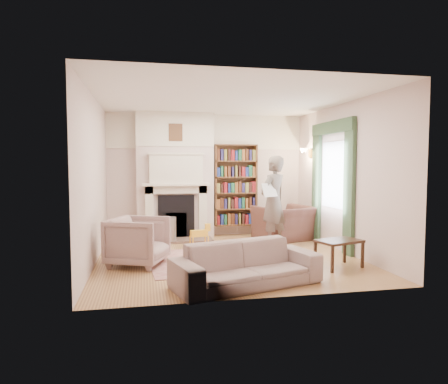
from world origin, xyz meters
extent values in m
plane|color=brown|center=(0.00, 0.00, 0.00)|extent=(4.50, 4.50, 0.00)
plane|color=white|center=(0.00, 0.00, 2.80)|extent=(4.50, 4.50, 0.00)
plane|color=silver|center=(0.00, 2.25, 1.40)|extent=(4.50, 0.00, 4.50)
plane|color=silver|center=(0.00, -2.25, 1.40)|extent=(4.50, 0.00, 4.50)
plane|color=silver|center=(-2.25, 0.00, 1.40)|extent=(0.00, 4.50, 4.50)
plane|color=silver|center=(2.25, 0.00, 1.40)|extent=(0.00, 4.50, 4.50)
cube|color=silver|center=(-0.75, 2.08, 1.40)|extent=(1.70, 0.35, 2.80)
cube|color=silver|center=(-0.75, 1.79, 1.22)|extent=(1.47, 0.24, 0.05)
cube|color=black|center=(-0.75, 1.88, 0.50)|extent=(0.80, 0.06, 0.96)
cube|color=silver|center=(-0.75, 1.81, 1.55)|extent=(1.15, 0.18, 0.62)
cube|color=brown|center=(0.65, 2.12, 1.18)|extent=(1.00, 0.24, 1.85)
cube|color=silver|center=(2.23, 0.40, 1.45)|extent=(0.02, 0.90, 1.30)
cube|color=#2F4931|center=(2.20, -0.30, 1.20)|extent=(0.07, 0.32, 2.40)
cube|color=#2F4931|center=(2.20, 1.10, 1.20)|extent=(0.07, 0.32, 2.40)
cube|color=#2F4931|center=(2.19, 0.40, 2.38)|extent=(0.09, 1.70, 0.24)
cube|color=tan|center=(-0.11, -0.18, 0.01)|extent=(2.69, 2.14, 0.01)
imported|color=#472F26|center=(1.56, 1.32, 0.37)|extent=(1.37, 1.28, 0.74)
imported|color=#A69989|center=(-1.55, -0.29, 0.40)|extent=(1.13, 1.12, 0.80)
imported|color=#A09884|center=(-0.08, -1.71, 0.29)|extent=(2.16, 1.30, 0.59)
imported|color=#63574F|center=(1.11, 0.72, 0.91)|extent=(0.80, 0.74, 1.83)
cube|color=silver|center=(0.96, 0.52, 1.16)|extent=(0.39, 0.32, 0.27)
cylinder|color=#AAABB2|center=(-0.91, 1.47, 0.28)|extent=(0.25, 0.25, 0.55)
cube|color=#DCE551|center=(-0.15, 0.21, 0.03)|extent=(0.38, 0.38, 0.03)
cube|color=red|center=(-0.39, 0.20, 0.04)|extent=(0.33, 0.25, 0.05)
cube|color=red|center=(0.59, -0.52, 0.02)|extent=(0.30, 0.29, 0.02)
cube|color=red|center=(-0.09, -0.57, 0.02)|extent=(0.29, 0.30, 0.02)
camera|label=1|loc=(-1.43, -6.91, 1.66)|focal=32.00mm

